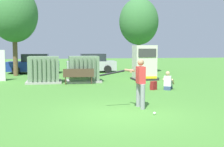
{
  "coord_description": "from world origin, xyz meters",
  "views": [
    {
      "loc": [
        -2.06,
        -9.01,
        2.14
      ],
      "look_at": [
        0.34,
        3.5,
        1.0
      ],
      "focal_mm": 46.27,
      "sensor_mm": 36.0,
      "label": 1
    }
  ],
  "objects_px": {
    "transformer_west": "(44,70)",
    "seated_spectator": "(168,82)",
    "sports_ball": "(155,113)",
    "park_bench": "(79,75)",
    "parked_car_leftmost": "(34,64)",
    "backpack": "(153,86)",
    "transformer_mid_west": "(84,69)",
    "generator_enclosure": "(144,63)",
    "parked_car_left_of_center": "(92,64)",
    "batter": "(139,81)"
  },
  "relations": [
    {
      "from": "transformer_west",
      "to": "seated_spectator",
      "type": "distance_m",
      "value": 7.61
    },
    {
      "from": "sports_ball",
      "to": "transformer_west",
      "type": "bearing_deg",
      "value": 112.5
    },
    {
      "from": "sports_ball",
      "to": "park_bench",
      "type": "bearing_deg",
      "value": 102.42
    },
    {
      "from": "seated_spectator",
      "to": "parked_car_leftmost",
      "type": "height_order",
      "value": "parked_car_leftmost"
    },
    {
      "from": "transformer_west",
      "to": "seated_spectator",
      "type": "xyz_separation_m",
      "value": [
        6.34,
        -4.2,
        -0.41
      ]
    },
    {
      "from": "seated_spectator",
      "to": "backpack",
      "type": "height_order",
      "value": "seated_spectator"
    },
    {
      "from": "transformer_mid_west",
      "to": "seated_spectator",
      "type": "distance_m",
      "value": 5.73
    },
    {
      "from": "generator_enclosure",
      "to": "sports_ball",
      "type": "height_order",
      "value": "generator_enclosure"
    },
    {
      "from": "generator_enclosure",
      "to": "seated_spectator",
      "type": "xyz_separation_m",
      "value": [
        -0.21,
        -4.73,
        -0.76
      ]
    },
    {
      "from": "transformer_west",
      "to": "parked_car_left_of_center",
      "type": "height_order",
      "value": "same"
    },
    {
      "from": "park_bench",
      "to": "parked_car_leftmost",
      "type": "bearing_deg",
      "value": 111.04
    },
    {
      "from": "transformer_west",
      "to": "batter",
      "type": "relative_size",
      "value": 1.21
    },
    {
      "from": "parked_car_left_of_center",
      "to": "transformer_mid_west",
      "type": "bearing_deg",
      "value": -100.84
    },
    {
      "from": "sports_ball",
      "to": "parked_car_leftmost",
      "type": "height_order",
      "value": "parked_car_leftmost"
    },
    {
      "from": "parked_car_leftmost",
      "to": "parked_car_left_of_center",
      "type": "distance_m",
      "value": 4.86
    },
    {
      "from": "batter",
      "to": "transformer_west",
      "type": "bearing_deg",
      "value": 113.9
    },
    {
      "from": "transformer_mid_west",
      "to": "generator_enclosure",
      "type": "height_order",
      "value": "generator_enclosure"
    },
    {
      "from": "batter",
      "to": "seated_spectator",
      "type": "height_order",
      "value": "batter"
    },
    {
      "from": "transformer_mid_west",
      "to": "parked_car_leftmost",
      "type": "xyz_separation_m",
      "value": [
        -3.52,
        7.11,
        -0.04
      ]
    },
    {
      "from": "generator_enclosure",
      "to": "parked_car_leftmost",
      "type": "bearing_deg",
      "value": 139.38
    },
    {
      "from": "backpack",
      "to": "transformer_mid_west",
      "type": "bearing_deg",
      "value": 128.32
    },
    {
      "from": "generator_enclosure",
      "to": "seated_spectator",
      "type": "relative_size",
      "value": 2.39
    },
    {
      "from": "transformer_west",
      "to": "park_bench",
      "type": "bearing_deg",
      "value": -27.15
    },
    {
      "from": "generator_enclosure",
      "to": "park_bench",
      "type": "xyz_separation_m",
      "value": [
        -4.51,
        -1.57,
        -0.6
      ]
    },
    {
      "from": "transformer_west",
      "to": "batter",
      "type": "distance_m",
      "value": 8.98
    },
    {
      "from": "batter",
      "to": "sports_ball",
      "type": "height_order",
      "value": "batter"
    },
    {
      "from": "transformer_west",
      "to": "parked_car_left_of_center",
      "type": "xyz_separation_m",
      "value": [
        3.77,
        7.0,
        -0.04
      ]
    },
    {
      "from": "backpack",
      "to": "generator_enclosure",
      "type": "bearing_deg",
      "value": 78.46
    },
    {
      "from": "sports_ball",
      "to": "seated_spectator",
      "type": "height_order",
      "value": "seated_spectator"
    },
    {
      "from": "parked_car_leftmost",
      "to": "transformer_mid_west",
      "type": "bearing_deg",
      "value": -63.69
    },
    {
      "from": "transformer_mid_west",
      "to": "backpack",
      "type": "relative_size",
      "value": 4.77
    },
    {
      "from": "seated_spectator",
      "to": "transformer_mid_west",
      "type": "bearing_deg",
      "value": 133.2
    },
    {
      "from": "batter",
      "to": "parked_car_leftmost",
      "type": "xyz_separation_m",
      "value": [
        -4.73,
        15.29,
        -0.22
      ]
    },
    {
      "from": "parked_car_left_of_center",
      "to": "parked_car_leftmost",
      "type": "bearing_deg",
      "value": 179.08
    },
    {
      "from": "transformer_west",
      "to": "batter",
      "type": "height_order",
      "value": "batter"
    },
    {
      "from": "seated_spectator",
      "to": "parked_car_left_of_center",
      "type": "distance_m",
      "value": 11.5
    },
    {
      "from": "transformer_mid_west",
      "to": "generator_enclosure",
      "type": "relative_size",
      "value": 0.91
    },
    {
      "from": "batter",
      "to": "backpack",
      "type": "relative_size",
      "value": 3.95
    },
    {
      "from": "backpack",
      "to": "parked_car_leftmost",
      "type": "xyz_separation_m",
      "value": [
        -6.7,
        11.14,
        0.54
      ]
    },
    {
      "from": "sports_ball",
      "to": "parked_car_leftmost",
      "type": "bearing_deg",
      "value": 106.79
    },
    {
      "from": "sports_ball",
      "to": "seated_spectator",
      "type": "xyz_separation_m",
      "value": [
        2.49,
        5.09,
        0.33
      ]
    },
    {
      "from": "parked_car_leftmost",
      "to": "backpack",
      "type": "bearing_deg",
      "value": -58.98
    },
    {
      "from": "sports_ball",
      "to": "transformer_mid_west",
      "type": "bearing_deg",
      "value": 98.74
    },
    {
      "from": "seated_spectator",
      "to": "backpack",
      "type": "bearing_deg",
      "value": 169.3
    },
    {
      "from": "transformer_mid_west",
      "to": "batter",
      "type": "xyz_separation_m",
      "value": [
        1.21,
        -8.18,
        0.19
      ]
    },
    {
      "from": "generator_enclosure",
      "to": "parked_car_left_of_center",
      "type": "xyz_separation_m",
      "value": [
        -2.78,
        6.47,
        -0.38
      ]
    },
    {
      "from": "backpack",
      "to": "sports_ball",
      "type": "bearing_deg",
      "value": -108.61
    },
    {
      "from": "transformer_mid_west",
      "to": "backpack",
      "type": "height_order",
      "value": "transformer_mid_west"
    },
    {
      "from": "batter",
      "to": "seated_spectator",
      "type": "distance_m",
      "value": 4.87
    },
    {
      "from": "transformer_mid_west",
      "to": "sports_ball",
      "type": "height_order",
      "value": "transformer_mid_west"
    }
  ]
}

